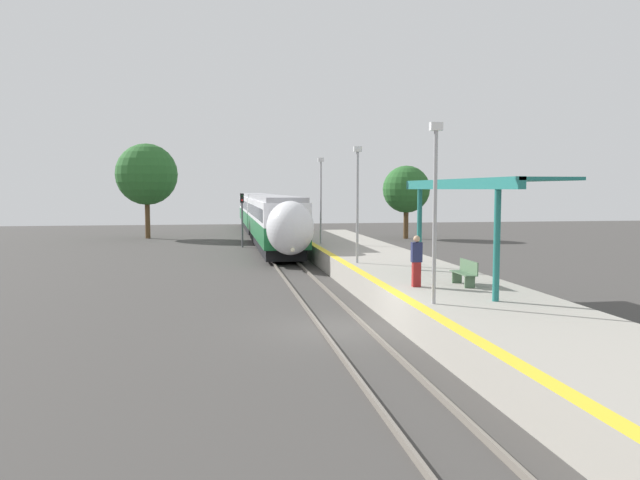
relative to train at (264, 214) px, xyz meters
The scene contains 14 objects.
ground_plane 35.21m from the train, 90.00° to the right, with size 120.00×120.00×0.00m, color #423F3D.
rail_left 35.22m from the train, 91.17° to the right, with size 0.08×90.00×0.15m, color slate.
rail_right 35.22m from the train, 88.83° to the right, with size 0.08×90.00×0.15m, color slate.
train is the anchor object (origin of this frame).
platform_right 35.43m from the train, 83.28° to the right, with size 4.93×64.00×1.04m.
platform_bench 33.88m from the train, 81.99° to the right, with size 0.44×1.56×0.89m.
person_waiting 33.69m from the train, 85.04° to the right, with size 0.36×0.23×1.79m.
railway_signal 7.15m from the train, 107.18° to the right, with size 0.28×0.28×4.09m.
lamppost_near 36.87m from the train, 86.24° to the right, with size 0.36×0.20×5.31m.
lamppost_mid 26.56m from the train, 84.77° to the right, with size 0.36×0.20×5.31m.
lamppost_far 16.32m from the train, 81.44° to the right, with size 0.36×0.20×5.31m.
station_canopy 33.41m from the train, 81.38° to the right, with size 2.02×10.34×3.74m.
background_tree_left 11.22m from the train, 162.19° to the left, with size 5.45×5.45×8.45m.
background_tree_right 12.81m from the train, ahead, with size 4.18×4.18×6.49m.
Camera 1 is at (-3.81, -19.04, 4.41)m, focal length 35.00 mm.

